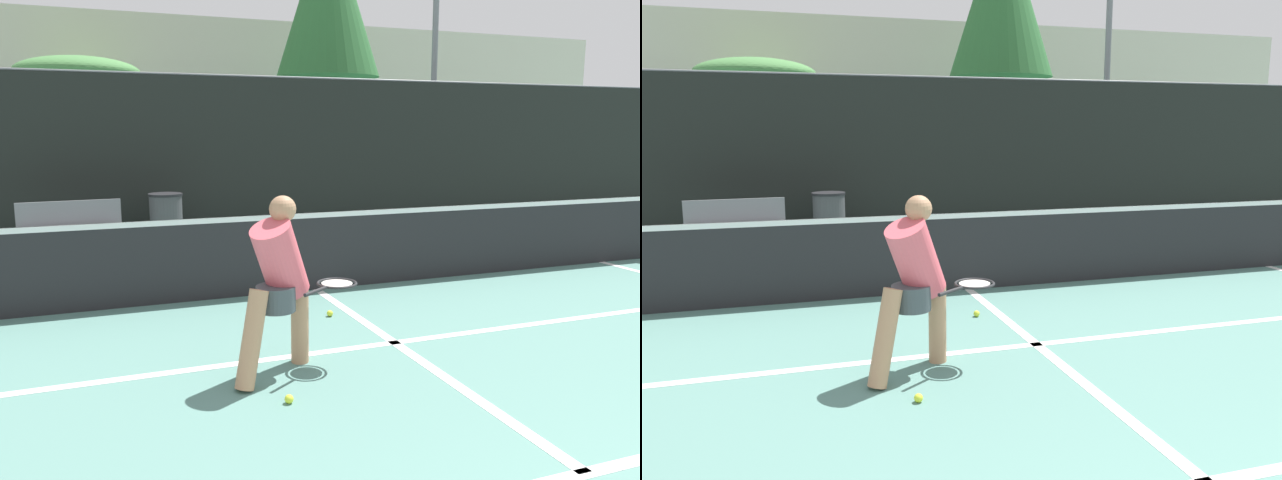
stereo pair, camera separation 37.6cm
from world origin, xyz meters
The scene contains 12 objects.
court_service_line centered at (0.00, 4.73, 0.00)m, with size 8.25×0.10×0.01m, color white.
court_center_mark centered at (0.00, 4.59, 0.00)m, with size 0.10×4.45×0.01m, color white.
net centered at (0.00, 6.82, 0.51)m, with size 11.09×0.09×1.07m.
fence_back centered at (0.00, 11.07, 1.44)m, with size 24.00×0.06×2.90m.
player_practicing centered at (-1.19, 4.43, 0.77)m, with size 1.22×0.67×1.44m.
tennis_ball_scattered_3 centered at (-1.31, 3.85, 0.03)m, with size 0.07×0.07×0.07m, color #D1E033.
tennis_ball_scattered_4 centered at (-0.26, 5.71, 0.03)m, with size 0.07×0.07×0.07m, color #D1E033.
courtside_bench centered at (-2.83, 9.96, 0.46)m, with size 1.53×0.47×0.86m.
trash_bin centered at (-1.37, 10.19, 0.46)m, with size 0.55×0.55×0.91m.
parked_car centered at (2.00, 15.39, 0.56)m, with size 1.76×4.02×1.34m.
tree_mid centered at (-2.57, 19.67, 3.51)m, with size 3.52×3.52×4.00m.
building_far centered at (0.00, 23.09, 2.86)m, with size 36.00×2.40×5.71m, color beige.
Camera 2 is at (-2.23, -0.28, 1.95)m, focal length 35.00 mm.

